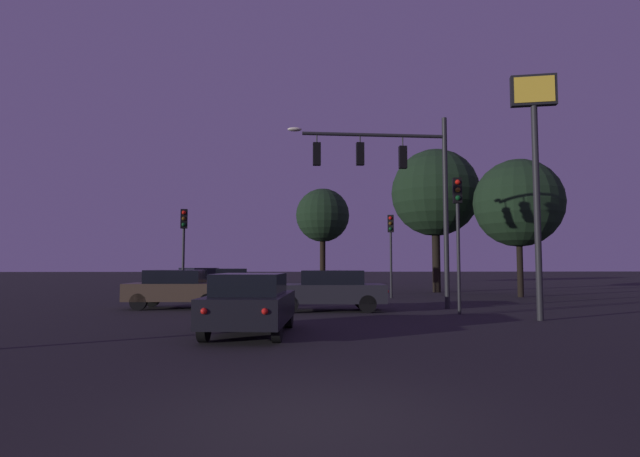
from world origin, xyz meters
TOP-DOWN VIEW (x-y plane):
  - ground_plane at (0.00, 24.50)m, footprint 168.00×168.00m
  - traffic_signal_mast_arm at (3.88, 13.93)m, footprint 6.43×0.56m
  - traffic_light_corner_left at (4.77, 20.20)m, footprint 0.36×0.38m
  - traffic_light_corner_right at (-5.39, 17.90)m, footprint 0.32×0.36m
  - traffic_light_median at (5.55, 11.75)m, footprint 0.34×0.37m
  - car_nearside_lane at (-1.32, 7.10)m, footprint 2.21×4.18m
  - car_crossing_left at (1.06, 13.30)m, footprint 4.35×1.95m
  - car_crossing_right at (-4.85, 14.65)m, footprint 4.11×1.98m
  - car_far_lane at (-6.22, 25.76)m, footprint 3.95×4.40m
  - car_parked_lot at (-3.50, 20.75)m, footprint 2.15×4.19m
  - store_sign_illuminated at (7.44, 9.76)m, footprint 1.42×0.55m
  - tree_behind_sign at (2.16, 37.21)m, footprint 4.59×4.59m
  - tree_left_far at (8.62, 25.33)m, footprint 5.49×5.49m
  - tree_center_horizon at (11.79, 20.60)m, footprint 4.72×4.72m

SIDE VIEW (x-z plane):
  - ground_plane at x=0.00m, z-range 0.00..0.00m
  - car_parked_lot at x=-3.50m, z-range 0.03..1.55m
  - car_nearside_lane at x=-1.32m, z-range 0.03..1.55m
  - car_crossing_right at x=-4.85m, z-range 0.03..1.55m
  - car_far_lane at x=-6.22m, z-range 0.04..1.56m
  - car_crossing_left at x=1.06m, z-range 0.04..1.56m
  - traffic_light_corner_right at x=-5.39m, z-range 0.90..5.21m
  - traffic_light_corner_left at x=4.77m, z-range 0.90..5.21m
  - traffic_light_median at x=5.55m, z-range 0.98..5.80m
  - tree_center_horizon at x=11.79m, z-range 1.33..8.73m
  - traffic_signal_mast_arm at x=3.88m, z-range 1.42..9.09m
  - store_sign_illuminated at x=7.44m, z-range 1.75..9.59m
  - tree_behind_sign at x=2.16m, z-range 1.79..10.03m
  - tree_left_far at x=8.62m, z-range 1.73..10.72m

